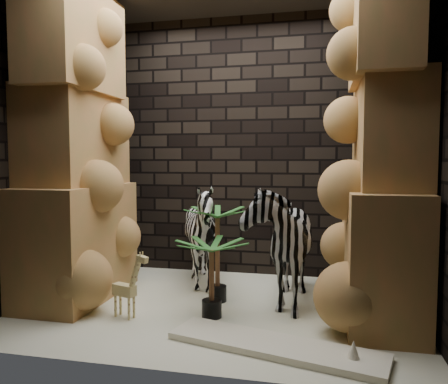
% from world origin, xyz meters
% --- Properties ---
extents(floor, '(3.50, 3.50, 0.00)m').
position_xyz_m(floor, '(0.00, 0.00, 0.00)').
color(floor, '#EEEBCD').
rests_on(floor, ground).
extents(wall_back, '(3.50, 0.00, 3.50)m').
position_xyz_m(wall_back, '(0.00, 1.25, 1.50)').
color(wall_back, black).
rests_on(wall_back, ground).
extents(wall_front, '(3.50, 0.00, 3.50)m').
position_xyz_m(wall_front, '(0.00, -1.25, 1.50)').
color(wall_front, black).
rests_on(wall_front, ground).
extents(wall_left, '(0.00, 3.00, 3.00)m').
position_xyz_m(wall_left, '(-1.75, 0.00, 1.50)').
color(wall_left, black).
rests_on(wall_left, ground).
extents(wall_right, '(0.00, 3.00, 3.00)m').
position_xyz_m(wall_right, '(1.75, 0.00, 1.50)').
color(wall_right, black).
rests_on(wall_right, ground).
extents(rock_pillar_left, '(0.68, 1.30, 3.00)m').
position_xyz_m(rock_pillar_left, '(-1.40, 0.00, 1.50)').
color(rock_pillar_left, '#C67F4A').
rests_on(rock_pillar_left, floor).
extents(rock_pillar_right, '(0.58, 1.25, 3.00)m').
position_xyz_m(rock_pillar_right, '(1.42, 0.00, 1.50)').
color(rock_pillar_right, '#C67F4A').
rests_on(rock_pillar_right, floor).
extents(zebra_right, '(0.65, 1.15, 1.33)m').
position_xyz_m(zebra_right, '(0.55, 0.29, 0.67)').
color(zebra_right, white).
rests_on(zebra_right, floor).
extents(zebra_left, '(1.24, 1.36, 1.00)m').
position_xyz_m(zebra_left, '(-0.29, 0.56, 0.50)').
color(zebra_left, white).
rests_on(zebra_left, floor).
extents(giraffe_toy, '(0.33, 0.20, 0.61)m').
position_xyz_m(giraffe_toy, '(-0.71, -0.42, 0.30)').
color(giraffe_toy, '#E3CF86').
rests_on(giraffe_toy, floor).
extents(palm_front, '(0.36, 0.36, 0.91)m').
position_xyz_m(palm_front, '(-0.03, 0.17, 0.46)').
color(palm_front, '#1D6223').
rests_on(palm_front, floor).
extents(palm_back, '(0.36, 0.36, 0.68)m').
position_xyz_m(palm_back, '(0.02, -0.26, 0.34)').
color(palm_back, '#1D6223').
rests_on(palm_back, floor).
extents(surfboard, '(1.60, 0.75, 0.05)m').
position_xyz_m(surfboard, '(0.61, -0.78, 0.03)').
color(surfboard, white).
rests_on(surfboard, floor).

